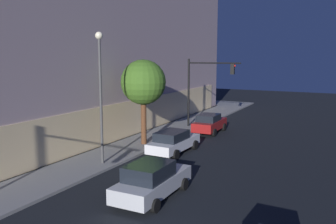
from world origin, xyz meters
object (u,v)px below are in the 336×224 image
sidewalk_tree (143,83)px  car_silver (152,180)px  street_lamp_sidewalk (100,82)px  car_white (173,141)px  car_red (209,123)px  traffic_light_far_corner (205,81)px  modern_building (38,17)px

sidewalk_tree → car_silver: bearing=-146.7°
street_lamp_sidewalk → car_white: bearing=-29.2°
car_silver → car_red: car_silver is taller
sidewalk_tree → car_red: 7.91m
traffic_light_far_corner → street_lamp_sidewalk: 13.23m
modern_building → car_silver: modern_building is taller
traffic_light_far_corner → street_lamp_sidewalk: bearing=174.5°
street_lamp_sidewalk → traffic_light_far_corner: bearing=-5.5°
modern_building → sidewalk_tree: (-3.35, -13.51, -5.50)m
car_white → car_red: bearing=1.5°
traffic_light_far_corner → car_white: (-8.68, -1.24, -3.50)m
street_lamp_sidewalk → car_silver: bearing=-120.1°
car_silver → car_white: size_ratio=1.00×
traffic_light_far_corner → modern_building: bearing=106.7°
sidewalk_tree → car_silver: 10.58m
street_lamp_sidewalk → car_red: size_ratio=1.82×
sidewalk_tree → car_red: size_ratio=1.44×
street_lamp_sidewalk → sidewalk_tree: 5.31m
car_red → modern_building: bearing=100.8°
street_lamp_sidewalk → car_white: (4.48, -2.50, -4.22)m
car_silver → modern_building: bearing=58.5°
sidewalk_tree → street_lamp_sidewalk: bearing=-176.7°
car_silver → car_white: car_silver is taller
street_lamp_sidewalk → car_white: street_lamp_sidewalk is taller
modern_building → traffic_light_far_corner: modern_building is taller
car_white → car_red: (7.24, 0.19, 0.03)m
car_silver → car_white: (7.45, 2.62, -0.04)m
traffic_light_far_corner → car_silver: size_ratio=1.30×
car_silver → car_red: bearing=10.8°
modern_building → car_silver: (-11.61, -18.94, -9.27)m
traffic_light_far_corner → car_silver: traffic_light_far_corner is taller
car_white → car_red: car_red is taller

